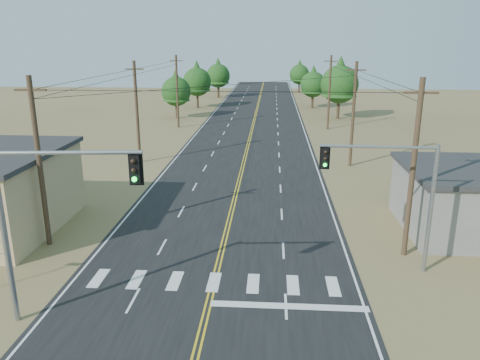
{
  "coord_description": "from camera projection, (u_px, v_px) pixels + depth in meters",
  "views": [
    {
      "loc": [
        2.8,
        -13.14,
        11.78
      ],
      "look_at": [
        0.87,
        14.6,
        3.5
      ],
      "focal_mm": 35.0,
      "sensor_mm": 36.0,
      "label": 1
    }
  ],
  "objects": [
    {
      "name": "tree_left_mid",
      "position": [
        197.0,
        79.0,
        84.5
      ],
      "size": [
        5.11,
        5.11,
        8.52
      ],
      "color": "#3F2D1E",
      "rests_on": "ground"
    },
    {
      "name": "tree_right_far",
      "position": [
        299.0,
        72.0,
        110.33
      ],
      "size": [
        4.6,
        4.6,
        7.67
      ],
      "color": "#3F2D1E",
      "rests_on": "ground"
    },
    {
      "name": "utility_pole_right_near",
      "position": [
        413.0,
        169.0,
        25.42
      ],
      "size": [
        1.8,
        0.3,
        10.0
      ],
      "color": "#4C3826",
      "rests_on": "ground"
    },
    {
      "name": "utility_pole_right_far",
      "position": [
        329.0,
        92.0,
        63.67
      ],
      "size": [
        1.8,
        0.3,
        10.0
      ],
      "color": "#4C3826",
      "rests_on": "ground"
    },
    {
      "name": "tree_left_near",
      "position": [
        176.0,
        88.0,
        73.16
      ],
      "size": [
        4.57,
        4.57,
        7.61
      ],
      "color": "#3F2D1E",
      "rests_on": "ground"
    },
    {
      "name": "tree_right_near",
      "position": [
        340.0,
        80.0,
        72.21
      ],
      "size": [
        5.83,
        5.83,
        9.72
      ],
      "color": "#3F2D1E",
      "rests_on": "ground"
    },
    {
      "name": "signal_mast_left",
      "position": [
        42.0,
        208.0,
        19.12
      ],
      "size": [
        6.03,
        0.83,
        7.75
      ],
      "rotation": [
        0.0,
        0.0,
        0.09
      ],
      "color": "gray",
      "rests_on": "ground"
    },
    {
      "name": "tree_left_far",
      "position": [
        218.0,
        73.0,
        100.25
      ],
      "size": [
        5.05,
        5.05,
        8.42
      ],
      "color": "#3F2D1E",
      "rests_on": "ground"
    },
    {
      "name": "utility_pole_left_mid",
      "position": [
        137.0,
        112.0,
        45.94
      ],
      "size": [
        1.8,
        0.3,
        10.0
      ],
      "color": "#4C3826",
      "rests_on": "ground"
    },
    {
      "name": "tree_right_mid",
      "position": [
        313.0,
        82.0,
        84.57
      ],
      "size": [
        4.61,
        4.61,
        7.68
      ],
      "color": "#3F2D1E",
      "rests_on": "ground"
    },
    {
      "name": "utility_pole_left_near",
      "position": [
        39.0,
        162.0,
        26.82
      ],
      "size": [
        1.8,
        0.3,
        10.0
      ],
      "color": "#4C3826",
      "rests_on": "ground"
    },
    {
      "name": "signal_mast_right",
      "position": [
        399.0,
        186.0,
        23.74
      ],
      "size": [
        5.9,
        0.41,
        6.91
      ],
      "rotation": [
        0.0,
        0.0,
        -0.02
      ],
      "color": "gray",
      "rests_on": "ground"
    },
    {
      "name": "utility_pole_right_mid",
      "position": [
        353.0,
        114.0,
        44.54
      ],
      "size": [
        1.8,
        0.3,
        10.0
      ],
      "color": "#4C3826",
      "rests_on": "ground"
    },
    {
      "name": "road",
      "position": [
        242.0,
        169.0,
        44.79
      ],
      "size": [
        15.0,
        200.0,
        0.02
      ],
      "primitive_type": "cube",
      "color": "black",
      "rests_on": "ground"
    },
    {
      "name": "utility_pole_left_far",
      "position": [
        177.0,
        91.0,
        65.06
      ],
      "size": [
        1.8,
        0.3,
        10.0
      ],
      "color": "#4C3826",
      "rests_on": "ground"
    }
  ]
}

